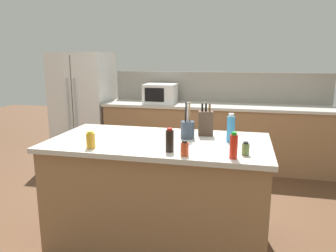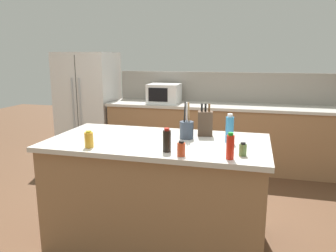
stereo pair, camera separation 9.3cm
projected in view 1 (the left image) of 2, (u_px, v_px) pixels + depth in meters
The scene contains 14 objects.
ground_plane at pixel (159, 239), 3.00m from camera, with size 14.00×14.00×0.00m, color brown.
back_counter_run at pixel (215, 135), 4.92m from camera, with size 3.36×0.66×0.94m.
wall_backsplash at pixel (218, 87), 5.08m from camera, with size 3.32×0.03×0.46m, color gray.
kitchen_island at pixel (159, 191), 2.90m from camera, with size 1.87×0.97×0.94m.
refrigerator at pixel (84, 105), 5.37m from camera, with size 0.88×0.75×1.70m.
microwave at pixel (160, 93), 4.98m from camera, with size 0.47×0.39×0.29m.
knife_block at pixel (206, 123), 2.95m from camera, with size 0.15×0.12×0.29m.
utensil_crock at pixel (188, 129), 2.84m from camera, with size 0.12×0.12×0.32m.
hot_sauce_bottle at pixel (234, 146), 2.28m from camera, with size 0.06×0.06×0.19m.
soy_sauce_bottle at pixel (170, 141), 2.44m from camera, with size 0.06×0.06×0.18m.
dish_soap_bottle at pixel (231, 129), 2.72m from camera, with size 0.07×0.07×0.24m.
honey_jar at pixel (91, 140), 2.54m from camera, with size 0.07×0.07×0.14m.
spice_jar_paprika at pixel (185, 149), 2.35m from camera, with size 0.06×0.06×0.11m.
spice_jar_oregano at pixel (246, 149), 2.37m from camera, with size 0.05×0.05×0.10m.
Camera 1 is at (0.69, -2.62, 1.65)m, focal length 35.00 mm.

